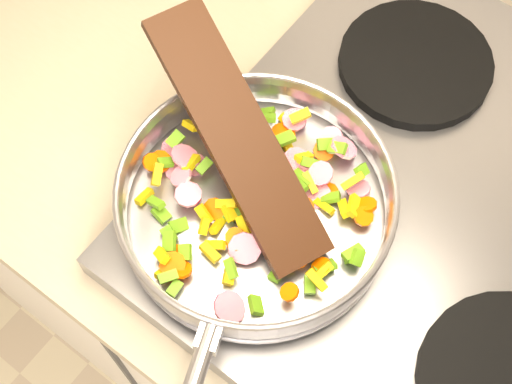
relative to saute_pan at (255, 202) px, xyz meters
The scene contains 6 objects.
cooktop 0.24m from the saute_pan, 40.35° to the left, with size 0.60×0.60×0.04m, color #939399.
grate_fl 0.05m from the saute_pan, 11.35° to the left, with size 0.19×0.19×0.02m, color black.
grate_bl 0.29m from the saute_pan, 83.54° to the left, with size 0.19×0.19×0.02m, color black.
saute_pan is the anchor object (origin of this frame).
vegetable_heap 0.02m from the saute_pan, 89.69° to the left, with size 0.27×0.27×0.05m.
wooden_spatula 0.07m from the saute_pan, 146.21° to the left, with size 0.30×0.07×0.01m, color black.
Camera 1 is at (-0.68, 1.26, 1.66)m, focal length 50.00 mm.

